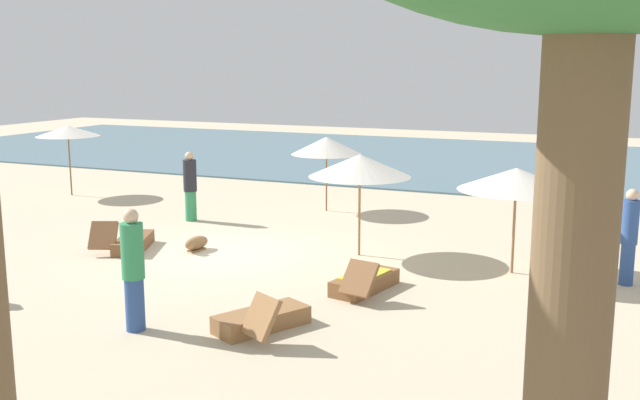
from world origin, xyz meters
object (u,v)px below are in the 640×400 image
person_5 (133,269)px  dog (196,243)px  person_4 (190,186)px  umbrella_1 (516,179)px  umbrella_3 (326,146)px  umbrella_0 (68,131)px  lounger_0 (364,282)px  umbrella_2 (360,166)px  lounger_2 (130,242)px  lounger_3 (262,319)px  person_3 (629,236)px

person_5 → dog: person_5 is taller
person_4 → umbrella_1: bearing=-10.7°
umbrella_1 → umbrella_3: (-5.73, 4.19, -0.04)m
umbrella_0 → lounger_0: (11.69, -5.55, -1.81)m
umbrella_0 → person_4: (5.48, -1.69, -1.08)m
umbrella_0 → umbrella_2: umbrella_2 is taller
umbrella_0 → person_4: umbrella_0 is taller
lounger_2 → lounger_3: size_ratio=1.02×
umbrella_2 → umbrella_1: bearing=-1.2°
umbrella_3 → umbrella_0: bearing=-173.8°
lounger_2 → dog: 1.47m
lounger_0 → dog: lounger_0 is taller
person_5 → dog: size_ratio=2.61×
umbrella_2 → lounger_3: bearing=-87.7°
person_3 → dog: bearing=-173.0°
umbrella_2 → lounger_0: 3.08m
umbrella_3 → umbrella_1: bearing=-36.1°
person_3 → umbrella_1: bearing=-178.9°
umbrella_3 → umbrella_2: bearing=-58.7°
umbrella_2 → person_3: 5.39m
lounger_2 → person_3: size_ratio=0.98×
dog → person_3: bearing=7.0°
umbrella_3 → lounger_2: 6.35m
umbrella_3 → lounger_2: bearing=-111.8°
umbrella_2 → umbrella_3: umbrella_2 is taller
person_3 → umbrella_3: bearing=152.0°
lounger_0 → lounger_2: (-5.75, 0.76, -0.01)m
umbrella_2 → lounger_2: (-4.78, -1.58, -1.77)m
lounger_2 → dog: (1.38, 0.48, 0.01)m
person_4 → lounger_2: bearing=-81.6°
lounger_0 → dog: bearing=164.2°
umbrella_0 → lounger_0: umbrella_0 is taller
umbrella_3 → person_3: size_ratio=1.14×
person_3 → person_5: (-6.88, -5.55, 0.04)m
person_3 → dog: person_3 is taller
umbrella_2 → lounger_2: size_ratio=1.23×
lounger_3 → person_4: person_4 is taller
umbrella_0 → umbrella_1: 14.33m
umbrella_1 → person_3: (2.07, 0.04, -0.93)m
lounger_2 → person_3: 10.22m
umbrella_1 → dog: umbrella_1 is taller
lounger_3 → person_4: bearing=130.6°
person_4 → person_5: bearing=-62.8°
umbrella_0 → lounger_2: size_ratio=1.22×
umbrella_1 → lounger_2: bearing=-169.3°
umbrella_0 → person_5: 12.73m
person_5 → dog: bearing=112.0°
umbrella_2 → person_4: 5.56m
lounger_0 → person_5: bearing=-128.2°
umbrella_2 → lounger_0: umbrella_2 is taller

